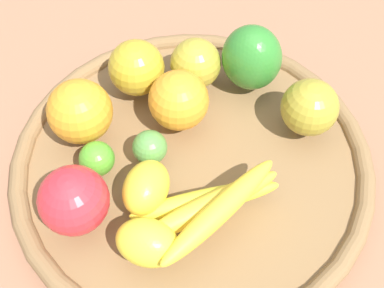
% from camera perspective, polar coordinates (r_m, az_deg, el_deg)
% --- Properties ---
extents(ground_plane, '(2.40, 2.40, 0.00)m').
position_cam_1_polar(ground_plane, '(0.65, 0.00, -3.09)').
color(ground_plane, '#9B684C').
rests_on(ground_plane, ground).
extents(basket, '(0.46, 0.46, 0.04)m').
position_cam_1_polar(basket, '(0.63, 0.00, -2.08)').
color(basket, olive).
rests_on(basket, ground_plane).
extents(apple_2, '(0.09, 0.09, 0.07)m').
position_cam_1_polar(apple_2, '(0.63, 13.44, 4.14)').
color(apple_2, '#A9992F').
rests_on(apple_2, basket).
extents(lemon_1, '(0.05, 0.07, 0.05)m').
position_cam_1_polar(lemon_1, '(0.56, -5.31, -5.03)').
color(lemon_1, yellow).
rests_on(lemon_1, basket).
extents(orange_1, '(0.10, 0.10, 0.08)m').
position_cam_1_polar(orange_1, '(0.62, -1.55, 5.05)').
color(orange_1, orange).
rests_on(orange_1, basket).
extents(banana_bunch, '(0.16, 0.17, 0.05)m').
position_cam_1_polar(banana_bunch, '(0.55, 2.30, -7.07)').
color(banana_bunch, yellow).
rests_on(banana_bunch, basket).
extents(bell_pepper, '(0.09, 0.09, 0.09)m').
position_cam_1_polar(bell_pepper, '(0.66, 6.90, 9.86)').
color(bell_pepper, '#32832E').
rests_on(bell_pepper, basket).
extents(orange_0, '(0.10, 0.10, 0.08)m').
position_cam_1_polar(orange_0, '(0.62, -12.82, 3.68)').
color(orange_0, orange).
rests_on(orange_0, basket).
extents(apple_0, '(0.11, 0.11, 0.08)m').
position_cam_1_polar(apple_0, '(0.55, -13.49, -6.34)').
color(apple_0, red).
rests_on(apple_0, basket).
extents(apple_3, '(0.10, 0.10, 0.07)m').
position_cam_1_polar(apple_3, '(0.67, 0.42, 9.28)').
color(apple_3, '#AF9D30').
rests_on(apple_3, basket).
extents(apple_1, '(0.08, 0.08, 0.07)m').
position_cam_1_polar(apple_1, '(0.66, -6.44, 8.74)').
color(apple_1, gold).
rests_on(apple_1, basket).
extents(lime_0, '(0.05, 0.05, 0.04)m').
position_cam_1_polar(lime_0, '(0.60, -10.93, -1.68)').
color(lime_0, '#52AA2C').
rests_on(lime_0, basket).
extents(lime_1, '(0.06, 0.06, 0.04)m').
position_cam_1_polar(lime_1, '(0.60, -4.89, -0.38)').
color(lime_1, '#579644').
rests_on(lime_1, basket).
extents(lemon_0, '(0.07, 0.05, 0.05)m').
position_cam_1_polar(lemon_0, '(0.53, -4.72, -11.42)').
color(lemon_0, yellow).
rests_on(lemon_0, basket).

